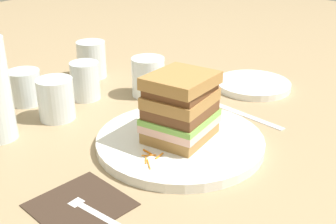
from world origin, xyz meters
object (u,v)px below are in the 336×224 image
Objects in this scene: empty_tumbler_1 at (25,87)px; side_plate at (253,85)px; napkin_dark at (80,204)px; juice_glass at (148,79)px; empty_tumbler_3 at (92,59)px; empty_tumbler_2 at (56,99)px; empty_tumbler_0 at (87,80)px; fork at (91,209)px; sandwich at (181,107)px; main_plate at (180,141)px; knife at (244,114)px.

side_plate is at bearing -36.20° from empty_tumbler_1.
juice_glass reaches higher than napkin_dark.
empty_tumbler_3 is (-0.01, 0.19, 0.01)m from juice_glass.
empty_tumbler_1 is at bearing 91.65° from empty_tumbler_2.
empty_tumbler_2 is 0.48× the size of side_plate.
juice_glass is at bearing -38.91° from empty_tumbler_0.
empty_tumbler_0 is at bearing 142.82° from side_plate.
empty_tumbler_0 and empty_tumbler_2 have the same top height.
fork is 0.43m from empty_tumbler_1.
empty_tumbler_3 is at bearing 74.33° from sandwich.
empty_tumbler_2 reaches higher than fork.
sandwich is 0.24m from napkin_dark.
side_plate is at bearing -37.18° from empty_tumbler_0.
fork is 1.90× the size of juice_glass.
main_plate is 0.25m from juice_glass.
sandwich is at bearing -132.77° from main_plate.
juice_glass is at bearing 32.68° from napkin_dark.
main_plate is 0.23m from fork.
empty_tumbler_3 reaches higher than main_plate.
fork is at bearing -127.67° from empty_tumbler_3.
napkin_dark is 0.71× the size of side_plate.
sandwich reaches higher than main_plate.
main_plate is at bearing -105.63° from empty_tumbler_3.
sandwich is 1.61× the size of empty_tumbler_2.
empty_tumbler_1 is at bearing 103.54° from sandwich.
side_plate is (0.56, 0.08, 0.01)m from napkin_dark.
empty_tumbler_3 is (0.34, 0.42, 0.04)m from napkin_dark.
empty_tumbler_1 reaches higher than napkin_dark.
napkin_dark is 1.47× the size of empty_tumbler_0.
empty_tumbler_2 is (0.14, 0.29, 0.04)m from fork.
empty_tumbler_1 is at bearing 143.80° from side_plate.
side_plate reaches higher than fork.
empty_tumbler_0 is (-0.17, 0.31, 0.04)m from knife.
empty_tumbler_0 reaches higher than side_plate.
knife is 2.21× the size of empty_tumbler_3.
juice_glass is 0.25m from side_plate.
empty_tumbler_2 reaches higher than side_plate.
empty_tumbler_3 is at bearing 8.62° from empty_tumbler_1.
empty_tumbler_0 is 0.13m from empty_tumbler_1.
empty_tumbler_3 is (0.09, 0.10, 0.00)m from empty_tumbler_0.
napkin_dark is 0.40m from empty_tumbler_0.
sandwich is 1.54× the size of juice_glass.
napkin_dark is 1.47× the size of empty_tumbler_2.
sandwich is 1.61× the size of empty_tumbler_0.
empty_tumbler_1 reaches higher than main_plate.
sandwich is 0.25m from juice_glass.
sandwich is at bearing 177.47° from knife.
knife is at bearing -44.08° from empty_tumbler_2.
empty_tumbler_1 is 0.21m from empty_tumbler_3.
empty_tumbler_3 is at bearing 48.28° from empty_tumbler_0.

